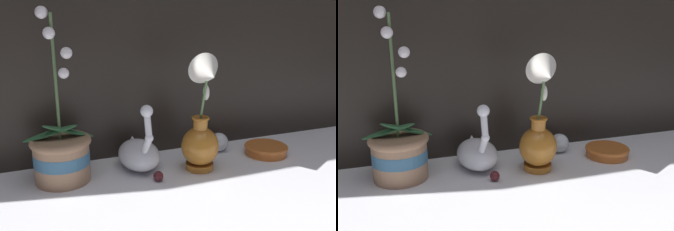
{
  "view_description": "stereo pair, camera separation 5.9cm",
  "coord_description": "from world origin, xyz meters",
  "views": [
    {
      "loc": [
        -0.41,
        -0.85,
        0.47
      ],
      "look_at": [
        -0.03,
        0.14,
        0.16
      ],
      "focal_mm": 42.0,
      "sensor_mm": 36.0,
      "label": 1
    },
    {
      "loc": [
        -0.35,
        -0.87,
        0.47
      ],
      "look_at": [
        -0.03,
        0.14,
        0.16
      ],
      "focal_mm": 42.0,
      "sensor_mm": 36.0,
      "label": 2
    }
  ],
  "objects": [
    {
      "name": "glass_sphere",
      "position": [
        0.18,
        0.21,
        0.03
      ],
      "size": [
        0.06,
        0.06,
        0.06
      ],
      "color": "silver",
      "rests_on": "ground_plane"
    },
    {
      "name": "glass_bauble",
      "position": [
        -0.08,
        0.07,
        0.01
      ],
      "size": [
        0.03,
        0.03,
        0.03
      ],
      "color": "#4C191E",
      "rests_on": "ground_plane"
    },
    {
      "name": "swan_figurine",
      "position": [
        -0.1,
        0.17,
        0.05
      ],
      "size": [
        0.12,
        0.21,
        0.21
      ],
      "color": "white",
      "rests_on": "ground_plane"
    },
    {
      "name": "orchid_potted_plant",
      "position": [
        -0.32,
        0.16,
        0.08
      ],
      "size": [
        0.2,
        0.16,
        0.46
      ],
      "color": "#9E7556",
      "rests_on": "ground_plane"
    },
    {
      "name": "blue_vase",
      "position": [
        0.06,
        0.09,
        0.13
      ],
      "size": [
        0.11,
        0.14,
        0.34
      ],
      "color": "#B26B23",
      "rests_on": "ground_plane"
    },
    {
      "name": "ground_plane",
      "position": [
        0.0,
        0.0,
        0.0
      ],
      "size": [
        2.8,
        2.8,
        0.0
      ],
      "primitive_type": "plane",
      "color": "white"
    },
    {
      "name": "amber_dish",
      "position": [
        0.3,
        0.13,
        0.02
      ],
      "size": [
        0.14,
        0.14,
        0.03
      ],
      "color": "#C66628",
      "rests_on": "ground_plane"
    }
  ]
}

